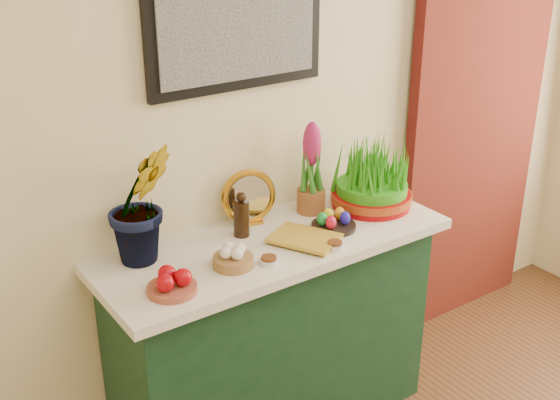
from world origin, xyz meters
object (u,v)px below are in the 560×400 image
object	(u,v)px
mirror	(249,197)
wheatgrass_sabzeh	(372,179)
sideboard	(273,339)
book	(294,248)
hyacinth_green	(140,185)

from	to	relation	value
mirror	wheatgrass_sabzeh	distance (m)	0.54
sideboard	wheatgrass_sabzeh	distance (m)	0.78
sideboard	book	distance (m)	0.50
wheatgrass_sabzeh	book	bearing A→B (deg)	-163.35
hyacinth_green	mirror	distance (m)	0.51
mirror	book	world-z (taller)	mirror
wheatgrass_sabzeh	mirror	bearing A→B (deg)	163.23
mirror	book	size ratio (longest dim) A/B	0.95
mirror	book	bearing A→B (deg)	-90.33
mirror	wheatgrass_sabzeh	bearing A→B (deg)	-16.77
mirror	book	xyz separation A→B (m)	(-0.00, -0.31, -0.09)
hyacinth_green	book	bearing A→B (deg)	-25.84
sideboard	hyacinth_green	bearing A→B (deg)	164.97
hyacinth_green	mirror	bearing A→B (deg)	8.93
sideboard	hyacinth_green	size ratio (longest dim) A/B	2.22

